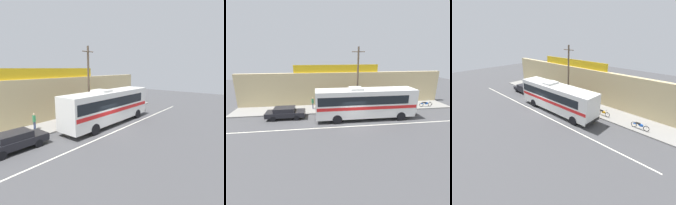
# 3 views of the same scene
# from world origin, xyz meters

# --- Properties ---
(ground_plane) EXTENTS (70.00, 70.00, 0.00)m
(ground_plane) POSITION_xyz_m (0.00, 0.00, 0.00)
(ground_plane) COLOR #444447
(sidewalk_slab) EXTENTS (30.00, 3.60, 0.14)m
(sidewalk_slab) POSITION_xyz_m (0.00, 5.20, 0.07)
(sidewalk_slab) COLOR gray
(sidewalk_slab) RESTS_ON ground_plane
(storefront_facade) EXTENTS (30.00, 0.70, 4.80)m
(storefront_facade) POSITION_xyz_m (0.00, 7.35, 2.40)
(storefront_facade) COLOR tan
(storefront_facade) RESTS_ON ground_plane
(storefront_billboard) EXTENTS (12.20, 0.12, 1.10)m
(storefront_billboard) POSITION_xyz_m (-1.00, 7.35, 5.35)
(storefront_billboard) COLOR gold
(storefront_billboard) RESTS_ON storefront_facade
(road_center_stripe) EXTENTS (30.00, 0.14, 0.01)m
(road_center_stripe) POSITION_xyz_m (0.00, -0.80, 0.00)
(road_center_stripe) COLOR silver
(road_center_stripe) RESTS_ON ground_plane
(intercity_bus) EXTENTS (11.55, 2.67, 3.78)m
(intercity_bus) POSITION_xyz_m (1.51, 1.26, 2.07)
(intercity_bus) COLOR silver
(intercity_bus) RESTS_ON ground_plane
(parked_car) EXTENTS (4.50, 1.88, 1.37)m
(parked_car) POSITION_xyz_m (-7.75, 2.49, 0.74)
(parked_car) COLOR black
(parked_car) RESTS_ON ground_plane
(utility_pole) EXTENTS (1.60, 0.22, 8.12)m
(utility_pole) POSITION_xyz_m (1.25, 3.85, 4.34)
(utility_pole) COLOR brown
(utility_pole) RESTS_ON sidewalk_slab
(motorcycle_red) EXTENTS (1.84, 0.56, 0.94)m
(motorcycle_red) POSITION_xyz_m (6.85, 4.14, 0.57)
(motorcycle_red) COLOR black
(motorcycle_red) RESTS_ON sidewalk_slab
(motorcycle_purple) EXTENTS (1.93, 0.56, 0.94)m
(motorcycle_purple) POSITION_xyz_m (11.38, 4.12, 0.57)
(motorcycle_purple) COLOR black
(motorcycle_purple) RESTS_ON sidewalk_slab
(pedestrian_far_left) EXTENTS (0.30, 0.48, 1.58)m
(pedestrian_far_left) POSITION_xyz_m (-4.57, 5.38, 1.05)
(pedestrian_far_left) COLOR navy
(pedestrian_far_left) RESTS_ON sidewalk_slab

